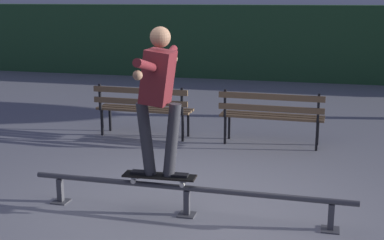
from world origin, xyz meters
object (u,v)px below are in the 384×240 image
skateboard (159,176)px  park_bench_leftmost (143,105)px  grind_rail (187,193)px  skateboarder (158,89)px  park_bench_left_center (271,112)px

skateboard → park_bench_leftmost: park_bench_leftmost is taller
grind_rail → skateboard: (-0.30, -0.00, 0.15)m
skateboard → skateboarder: 0.94m
skateboarder → grind_rail: bearing=-0.0°
grind_rail → park_bench_left_center: bearing=79.0°
skateboard → park_bench_leftmost: 3.16m
grind_rail → skateboard: size_ratio=4.42×
skateboard → park_bench_leftmost: bearing=112.9°
park_bench_leftmost → skateboarder: bearing=-67.1°
park_bench_left_center → park_bench_leftmost: bearing=180.0°
skateboarder → skateboard: bearing=-177.6°
park_bench_leftmost → park_bench_left_center: 2.09m
park_bench_leftmost → park_bench_left_center: same height
skateboard → park_bench_left_center: bearing=73.4°
skateboarder → park_bench_leftmost: skateboarder is taller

